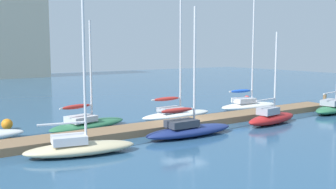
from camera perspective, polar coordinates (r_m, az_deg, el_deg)
The scene contains 13 objects.
ground_plane at distance 26.91m, azimuth 2.42°, elevation -4.65°, with size 120.00×120.00×0.00m, color #2D567A.
dock_pier at distance 26.87m, azimuth 2.42°, elevation -4.19°, with size 29.65×2.13×0.44m, color #846647.
dock_piling_far_end at distance 36.67m, azimuth 21.67°, elevation -0.94°, with size 0.28×0.28×1.41m, color #846647.
sailboat_1 at distance 20.33m, azimuth -12.68°, elevation -7.26°, with size 5.77×2.86×8.40m.
sailboat_2 at distance 26.50m, azimuth -11.58°, elevation -4.00°, with size 6.09×3.29×7.10m.
sailboat_3 at distance 23.88m, azimuth 3.01°, elevation -4.92°, with size 6.16×1.77×7.75m.
sailboat_4 at distance 29.84m, azimuth 1.16°, elevation -2.58°, with size 6.15×1.81×8.94m.
sailboat_5 at distance 28.57m, azimuth 14.74°, elevation -3.17°, with size 5.23×2.00×6.42m.
sailboat_6 at distance 34.64m, azimuth 11.50°, elevation -1.34°, with size 5.86×2.60×9.47m.
sailboat_7 at distance 35.13m, azimuth 22.85°, elevation -1.69°, with size 5.90×2.66×7.63m.
mooring_buoy_orange at distance 27.92m, azimuth -22.23°, elevation -3.99°, with size 0.72×0.72×0.72m, color orange.
mooring_buoy_red at distance 40.08m, azimuth 11.32°, elevation -0.56°, with size 0.59×0.59×0.59m, color red.
harbor_building_distant at distance 76.31m, azimuth -22.91°, elevation 10.33°, with size 14.19×8.04×21.43m, color #BCB299.
Camera 1 is at (-15.85, -21.08, 5.35)m, focal length 42.21 mm.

